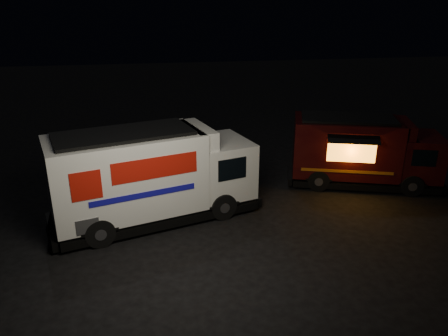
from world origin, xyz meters
TOP-DOWN VIEW (x-y plane):
  - ground at (0.00, 0.00)m, footprint 80.00×80.00m
  - white_truck at (-1.21, 0.55)m, footprint 7.52×4.29m
  - red_truck at (7.21, 2.15)m, footprint 6.44×3.97m

SIDE VIEW (x-z plane):
  - ground at x=0.00m, z-range 0.00..0.00m
  - red_truck at x=7.21m, z-range 0.00..2.81m
  - white_truck at x=-1.21m, z-range 0.00..3.23m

